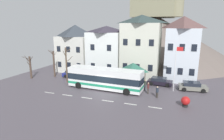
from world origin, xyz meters
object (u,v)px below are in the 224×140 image
Objects in this scene: hilltop_castle at (153,36)px; pedestrian_02 at (145,84)px; bus_shelter at (133,67)px; flagpole at (176,66)px; townhouse_01 at (107,50)px; pedestrian_03 at (138,82)px; public_bench at (127,79)px; parked_car_02 at (160,81)px; bare_tree_02 at (30,67)px; parked_car_01 at (75,74)px; parked_car_00 at (192,86)px; harbour_buoy at (186,101)px; pedestrian_00 at (148,87)px; transit_bus at (105,79)px; townhouse_00 at (76,48)px; townhouse_03 at (182,49)px; bare_tree_01 at (66,64)px; bare_tree_00 at (54,63)px; pedestrian_01 at (157,91)px; townhouse_02 at (141,47)px.

pedestrian_02 is (2.87, -27.49, -5.72)m from hilltop_castle.
flagpole is at bearing -5.50° from bus_shelter.
townhouse_01 reaches higher than pedestrian_03.
public_bench is at bearing 163.15° from flagpole.
parked_car_02 is 23.02m from bare_tree_02.
parked_car_01 is 8.02m from bare_tree_02.
parked_car_00 is 3.18× the size of harbour_buoy.
flagpole reaches higher than bus_shelter.
pedestrian_00 is at bearing -100.21° from parked_car_02.
bus_shelter reaches higher than pedestrian_02.
harbour_buoy is at bearing -10.92° from transit_bus.
harbour_buoy is at bearing -21.28° from parked_car_01.
harbour_buoy is 26.70m from bare_tree_02.
townhouse_00 is at bearing 168.65° from parked_car_02.
pedestrian_00 is (3.61, -29.04, -5.65)m from hilltop_castle.
bare_tree_01 is (-17.93, -8.39, -2.36)m from townhouse_03.
bus_shelter is 0.95× the size of parked_car_02.
bare_tree_01 is (-14.92, -3.96, 2.54)m from parked_car_02.
bare_tree_00 reaches higher than harbour_buoy.
pedestrian_01 reaches higher than parked_car_02.
bare_tree_01 is at bearing 174.45° from transit_bus.
parked_car_02 is 0.93× the size of bare_tree_02.
townhouse_03 is at bearing 50.77° from pedestrian_03.
townhouse_02 is 20.55m from bare_tree_02.
bare_tree_00 is (-8.27, -6.02, -2.17)m from townhouse_01.
bare_tree_01 is at bearing -109.86° from hilltop_castle.
pedestrian_03 is 6.08m from flagpole.
townhouse_02 is 7.11m from townhouse_03.
transit_bus is at bearing -110.97° from townhouse_02.
flagpole is at bearing 11.08° from pedestrian_02.
hilltop_castle is 26.32m from bus_shelter.
townhouse_03 is 11.06m from pedestrian_00.
parked_car_01 is at bearing 169.19° from pedestrian_02.
parked_car_01 is (-11.39, -4.82, -5.03)m from townhouse_02.
bus_shelter is at bearing 142.74° from harbour_buoy.
bare_tree_02 reaches higher than parked_car_02.
pedestrian_01 is 0.27× the size of bare_tree_01.
parked_car_02 is at bearing 44.31° from pedestrian_03.
pedestrian_01 is (4.31, -4.14, -2.13)m from bus_shelter.
hilltop_castle reaches higher than harbour_buoy.
townhouse_02 is 3.04× the size of bus_shelter.
pedestrian_00 is at bearing -44.22° from pedestrian_03.
bare_tree_01 is (-18.68, 3.78, 2.43)m from harbour_buoy.
parked_car_01 is at bearing 99.68° from bare_tree_01.
pedestrian_01 is at bearing -139.09° from parked_car_00.
townhouse_00 is at bearing 115.27° from parked_car_01.
townhouse_00 is 0.22× the size of hilltop_castle.
townhouse_00 reaches higher than bus_shelter.
bus_shelter is 0.83× the size of parked_car_01.
parked_car_00 is 2.56× the size of pedestrian_01.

